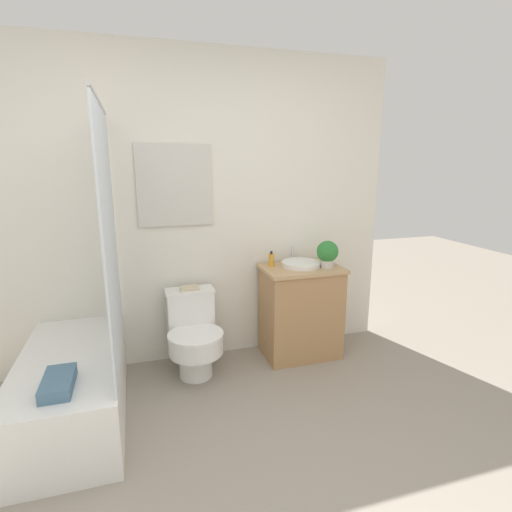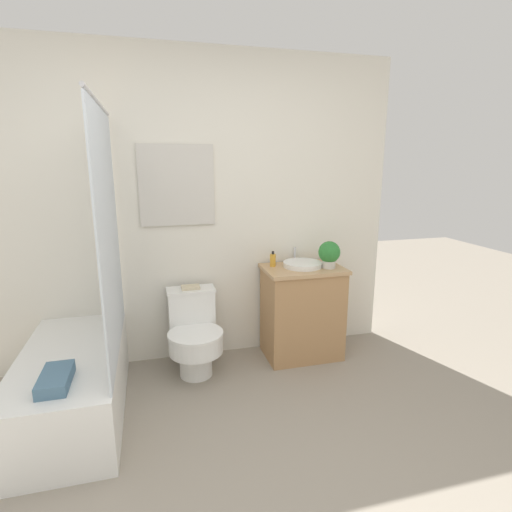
# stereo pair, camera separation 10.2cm
# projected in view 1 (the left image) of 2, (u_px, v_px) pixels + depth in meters

# --- Properties ---
(wall_back) EXTENTS (3.40, 0.07, 2.50)m
(wall_back) POSITION_uv_depth(u_px,v_px,m) (191.00, 211.00, 3.21)
(wall_back) COLOR silver
(wall_back) RESTS_ON ground_plane
(shower_area) EXTENTS (0.62, 1.30, 1.98)m
(shower_area) POSITION_uv_depth(u_px,v_px,m) (76.00, 379.00, 2.56)
(shower_area) COLOR white
(shower_area) RESTS_ON ground_plane
(toilet) EXTENTS (0.42, 0.57, 0.65)m
(toilet) POSITION_uv_depth(u_px,v_px,m) (194.00, 335.00, 3.12)
(toilet) COLOR white
(toilet) RESTS_ON ground_plane
(vanity) EXTENTS (0.66, 0.45, 0.79)m
(vanity) POSITION_uv_depth(u_px,v_px,m) (301.00, 311.00, 3.41)
(vanity) COLOR #AD7F51
(vanity) RESTS_ON ground_plane
(sink) EXTENTS (0.32, 0.36, 0.13)m
(sink) POSITION_uv_depth(u_px,v_px,m) (301.00, 264.00, 3.34)
(sink) COLOR white
(sink) RESTS_ON vanity
(soap_bottle) EXTENTS (0.05, 0.05, 0.13)m
(soap_bottle) POSITION_uv_depth(u_px,v_px,m) (271.00, 260.00, 3.33)
(soap_bottle) COLOR gold
(soap_bottle) RESTS_ON vanity
(potted_plant) EXTENTS (0.18, 0.18, 0.22)m
(potted_plant) POSITION_uv_depth(u_px,v_px,m) (327.00, 253.00, 3.28)
(potted_plant) COLOR beige
(potted_plant) RESTS_ON vanity
(book_on_tank) EXTENTS (0.14, 0.10, 0.02)m
(book_on_tank) POSITION_uv_depth(u_px,v_px,m) (189.00, 288.00, 3.18)
(book_on_tank) COLOR beige
(book_on_tank) RESTS_ON toilet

